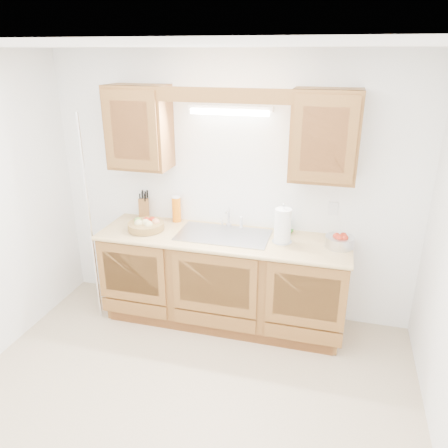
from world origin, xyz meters
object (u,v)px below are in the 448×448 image
(paper_towel, at_px, (283,226))
(apple_bowl, at_px, (340,241))
(fruit_basket, at_px, (146,225))
(knife_block, at_px, (144,208))

(paper_towel, relative_size, apple_bowl, 1.25)
(paper_towel, bearing_deg, apple_bowl, 3.96)
(fruit_basket, distance_m, paper_towel, 1.29)
(fruit_basket, bearing_deg, paper_towel, 1.69)
(fruit_basket, xyz_separation_m, apple_bowl, (1.77, 0.07, 0.01))
(fruit_basket, bearing_deg, knife_block, 117.70)
(paper_towel, distance_m, apple_bowl, 0.50)
(fruit_basket, relative_size, knife_block, 1.28)
(knife_block, height_order, apple_bowl, knife_block)
(knife_block, bearing_deg, apple_bowl, -28.70)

